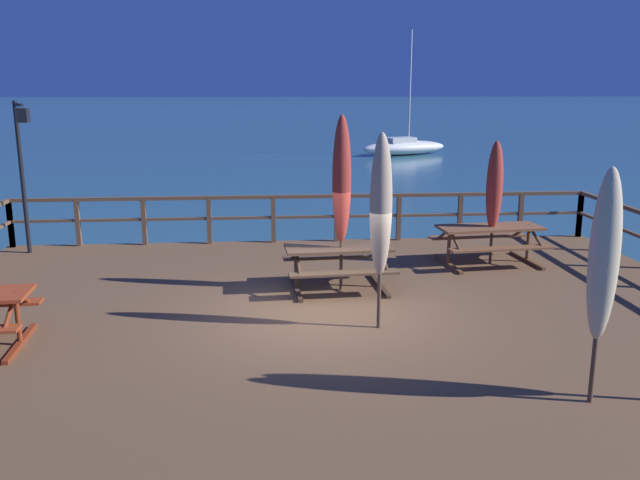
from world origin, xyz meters
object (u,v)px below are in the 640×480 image
object	(u,v)px
patio_umbrella_tall_back_left	(494,186)
patio_umbrella_tall_mid_right	(381,206)
picnic_table_back_left	(338,258)
patio_umbrella_short_mid	(342,181)
sailboat_distant	(404,147)
picnic_table_mid_centre	(489,236)
lamp_post_hooked	(22,155)
patio_umbrella_tall_front	(604,257)

from	to	relation	value
patio_umbrella_tall_back_left	patio_umbrella_tall_mid_right	xyz separation A→B (m)	(-2.86, -3.42, 0.25)
picnic_table_back_left	patio_umbrella_tall_back_left	world-z (taller)	patio_umbrella_tall_back_left
picnic_table_back_left	patio_umbrella_short_mid	distance (m)	1.37
patio_umbrella_short_mid	patio_umbrella_tall_mid_right	size ratio (longest dim) A/B	1.06
sailboat_distant	picnic_table_back_left	bearing A→B (deg)	-103.91
picnic_table_back_left	patio_umbrella_tall_back_left	distance (m)	3.69
patio_umbrella_tall_back_left	sailboat_distant	size ratio (longest dim) A/B	0.32
picnic_table_back_left	sailboat_distant	world-z (taller)	sailboat_distant
picnic_table_mid_centre	patio_umbrella_tall_mid_right	xyz separation A→B (m)	(-2.81, -3.42, 1.26)
picnic_table_back_left	patio_umbrella_short_mid	size ratio (longest dim) A/B	0.64
lamp_post_hooked	sailboat_distant	bearing A→B (deg)	63.59
patio_umbrella_short_mid	patio_umbrella_tall_front	size ratio (longest dim) A/B	1.14
patio_umbrella_tall_front	lamp_post_hooked	xyz separation A→B (m)	(-8.58, 7.47, 0.42)
patio_umbrella_short_mid	picnic_table_mid_centre	bearing A→B (deg)	25.57
patio_umbrella_tall_front	patio_umbrella_short_mid	bearing A→B (deg)	117.57
picnic_table_back_left	sailboat_distant	distance (m)	31.81
picnic_table_back_left	lamp_post_hooked	bearing A→B (deg)	154.48
sailboat_distant	patio_umbrella_tall_back_left	bearing A→B (deg)	-98.52
patio_umbrella_tall_back_left	patio_umbrella_tall_mid_right	bearing A→B (deg)	-129.87
picnic_table_mid_centre	patio_umbrella_tall_front	size ratio (longest dim) A/B	0.82
patio_umbrella_short_mid	lamp_post_hooked	xyz separation A→B (m)	(-6.25, 3.02, 0.19)
patio_umbrella_tall_back_left	patio_umbrella_tall_front	bearing A→B (deg)	-98.37
patio_umbrella_tall_front	picnic_table_back_left	bearing A→B (deg)	117.66
patio_umbrella_short_mid	sailboat_distant	distance (m)	31.92
patio_umbrella_tall_back_left	lamp_post_hooked	size ratio (longest dim) A/B	0.77
lamp_post_hooked	patio_umbrella_tall_mid_right	bearing A→B (deg)	-36.80
patio_umbrella_short_mid	lamp_post_hooked	distance (m)	6.95
picnic_table_back_left	patio_umbrella_tall_back_left	xyz separation A→B (m)	(3.24, 1.45, 1.01)
patio_umbrella_short_mid	patio_umbrella_tall_back_left	bearing A→B (deg)	25.28
picnic_table_mid_centre	picnic_table_back_left	bearing A→B (deg)	-155.56
patio_umbrella_tall_back_left	patio_umbrella_short_mid	distance (m)	3.56
picnic_table_mid_centre	lamp_post_hooked	size ratio (longest dim) A/B	0.68
patio_umbrella_tall_front	lamp_post_hooked	world-z (taller)	lamp_post_hooked
patio_umbrella_short_mid	lamp_post_hooked	world-z (taller)	lamp_post_hooked
picnic_table_back_left	patio_umbrella_tall_front	distance (m)	5.21
picnic_table_mid_centre	sailboat_distant	size ratio (longest dim) A/B	0.28
patio_umbrella_tall_mid_right	lamp_post_hooked	distance (m)	8.24
patio_umbrella_tall_back_left	lamp_post_hooked	bearing A→B (deg)	170.90
picnic_table_back_left	patio_umbrella_short_mid	bearing A→B (deg)	-55.49
patio_umbrella_short_mid	patio_umbrella_tall_front	distance (m)	5.02
patio_umbrella_tall_back_left	picnic_table_mid_centre	bearing A→B (deg)	-178.82
lamp_post_hooked	patio_umbrella_tall_front	bearing A→B (deg)	-41.07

